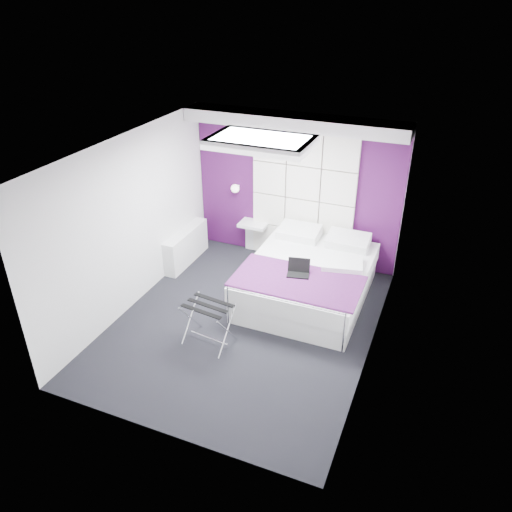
{
  "coord_description": "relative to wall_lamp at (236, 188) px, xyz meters",
  "views": [
    {
      "loc": [
        2.4,
        -5.4,
        4.41
      ],
      "look_at": [
        0.03,
        0.35,
        0.96
      ],
      "focal_mm": 35.0,
      "sensor_mm": 36.0,
      "label": 1
    }
  ],
  "objects": [
    {
      "name": "accent_wall",
      "position": [
        1.05,
        0.13,
        0.08
      ],
      "size": [
        3.58,
        0.02,
        2.58
      ],
      "primitive_type": "cube",
      "color": "#400F41",
      "rests_on": "wall_back"
    },
    {
      "name": "wall_right",
      "position": [
        2.85,
        -2.06,
        0.08
      ],
      "size": [
        0.0,
        4.4,
        4.4
      ],
      "primitive_type": "plane",
      "rotation": [
        1.57,
        0.0,
        -1.57
      ],
      "color": "white",
      "rests_on": "floor"
    },
    {
      "name": "nightstand",
      "position": [
        0.35,
        -0.04,
        -0.62
      ],
      "size": [
        0.49,
        0.38,
        0.05
      ],
      "primitive_type": "cube",
      "color": "white",
      "rests_on": "wall_back"
    },
    {
      "name": "luggage_rack",
      "position": [
        0.76,
        -2.64,
        -0.91
      ],
      "size": [
        0.62,
        0.46,
        0.61
      ],
      "rotation": [
        0.0,
        0.0,
        -0.13
      ],
      "color": "silver",
      "rests_on": "floor"
    },
    {
      "name": "wall_left",
      "position": [
        -0.75,
        -2.06,
        0.08
      ],
      "size": [
        0.0,
        4.4,
        4.4
      ],
      "primitive_type": "plane",
      "rotation": [
        1.57,
        0.0,
        1.57
      ],
      "color": "white",
      "rests_on": "floor"
    },
    {
      "name": "radiator",
      "position": [
        -0.64,
        -0.76,
        -0.92
      ],
      "size": [
        0.22,
        1.2,
        0.6
      ],
      "primitive_type": "cube",
      "color": "white",
      "rests_on": "floor"
    },
    {
      "name": "floor",
      "position": [
        1.05,
        -2.06,
        -1.22
      ],
      "size": [
        4.4,
        4.4,
        0.0
      ],
      "primitive_type": "plane",
      "color": "black",
      "rests_on": "ground"
    },
    {
      "name": "skylight",
      "position": [
        1.05,
        -1.46,
        1.33
      ],
      "size": [
        1.36,
        0.86,
        0.12
      ],
      "primitive_type": null,
      "color": "white",
      "rests_on": "ceiling"
    },
    {
      "name": "laptop",
      "position": [
        1.65,
        -1.42,
        -0.53
      ],
      "size": [
        0.32,
        0.23,
        0.23
      ],
      "rotation": [
        0.0,
        0.0,
        0.21
      ],
      "color": "black",
      "rests_on": "bed"
    },
    {
      "name": "ceiling",
      "position": [
        1.05,
        -2.06,
        1.38
      ],
      "size": [
        4.4,
        4.4,
        0.0
      ],
      "primitive_type": "plane",
      "rotation": [
        3.14,
        0.0,
        0.0
      ],
      "color": "white",
      "rests_on": "wall_back"
    },
    {
      "name": "wall_lamp",
      "position": [
        0.0,
        0.0,
        0.0
      ],
      "size": [
        0.15,
        0.15,
        0.15
      ],
      "primitive_type": "sphere",
      "color": "white",
      "rests_on": "wall_back"
    },
    {
      "name": "headboard",
      "position": [
        1.2,
        0.08,
        -0.05
      ],
      "size": [
        1.8,
        0.08,
        2.3
      ],
      "primitive_type": null,
      "color": "white",
      "rests_on": "wall_back"
    },
    {
      "name": "bed",
      "position": [
        1.68,
        -1.03,
        -0.89
      ],
      "size": [
        1.85,
        2.24,
        0.78
      ],
      "color": "white",
      "rests_on": "floor"
    },
    {
      "name": "wall_back",
      "position": [
        1.05,
        0.14,
        0.08
      ],
      "size": [
        3.6,
        0.0,
        3.6
      ],
      "primitive_type": "plane",
      "rotation": [
        1.57,
        0.0,
        0.0
      ],
      "color": "white",
      "rests_on": "floor"
    },
    {
      "name": "soffit",
      "position": [
        1.05,
        -0.11,
        1.28
      ],
      "size": [
        3.58,
        0.5,
        0.2
      ],
      "primitive_type": "cube",
      "color": "white",
      "rests_on": "wall_back"
    }
  ]
}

